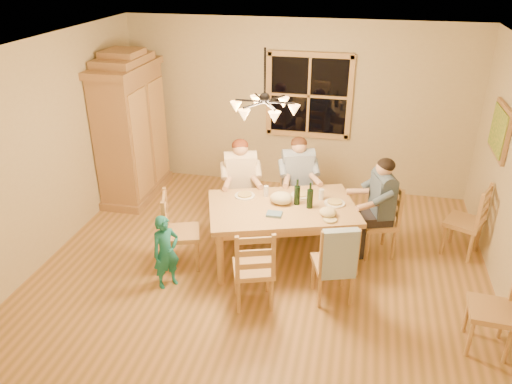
% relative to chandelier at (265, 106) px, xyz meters
% --- Properties ---
extents(floor, '(5.50, 5.50, 0.00)m').
position_rel_chandelier_xyz_m(floor, '(0.00, 0.00, -2.08)').
color(floor, olive).
rests_on(floor, ground).
extents(ceiling, '(5.50, 5.00, 0.02)m').
position_rel_chandelier_xyz_m(ceiling, '(0.00, 0.00, 0.62)').
color(ceiling, white).
rests_on(ceiling, wall_back).
extents(wall_back, '(5.50, 0.02, 2.70)m').
position_rel_chandelier_xyz_m(wall_back, '(0.00, 2.50, -0.73)').
color(wall_back, '#C1B289').
rests_on(wall_back, floor).
extents(wall_left, '(0.02, 5.00, 2.70)m').
position_rel_chandelier_xyz_m(wall_left, '(-2.75, 0.00, -0.73)').
color(wall_left, '#C1B289').
rests_on(wall_left, floor).
extents(window, '(1.30, 0.06, 1.30)m').
position_rel_chandelier_xyz_m(window, '(0.20, 2.47, -0.53)').
color(window, black).
rests_on(window, wall_back).
extents(painting, '(0.06, 0.78, 0.64)m').
position_rel_chandelier_xyz_m(painting, '(2.71, 1.20, -0.48)').
color(painting, olive).
rests_on(painting, wall_right).
extents(chandelier, '(0.77, 0.68, 0.71)m').
position_rel_chandelier_xyz_m(chandelier, '(0.00, 0.00, 0.00)').
color(chandelier, black).
rests_on(chandelier, ceiling).
extents(armoire, '(0.66, 1.40, 2.30)m').
position_rel_chandelier_xyz_m(armoire, '(-2.42, 1.60, -1.02)').
color(armoire, olive).
rests_on(armoire, floor).
extents(dining_table, '(2.05, 1.61, 0.76)m').
position_rel_chandelier_xyz_m(dining_table, '(0.19, 0.23, -1.42)').
color(dining_table, '#B1864E').
rests_on(dining_table, floor).
extents(chair_far_left, '(0.55, 0.54, 0.99)m').
position_rel_chandelier_xyz_m(chair_far_left, '(-0.51, 0.89, -1.77)').
color(chair_far_left, tan).
rests_on(chair_far_left, floor).
extents(chair_far_right, '(0.55, 0.54, 0.99)m').
position_rel_chandelier_xyz_m(chair_far_right, '(0.25, 1.15, -1.77)').
color(chair_far_right, tan).
rests_on(chair_far_right, floor).
extents(chair_near_left, '(0.55, 0.54, 0.99)m').
position_rel_chandelier_xyz_m(chair_near_left, '(0.03, -0.71, -1.77)').
color(chair_near_left, tan).
rests_on(chair_near_left, floor).
extents(chair_near_right, '(0.55, 0.54, 0.99)m').
position_rel_chandelier_xyz_m(chair_near_right, '(0.88, -0.43, -1.77)').
color(chair_near_right, tan).
rests_on(chair_near_right, floor).
extents(chair_end_left, '(0.54, 0.55, 0.99)m').
position_rel_chandelier_xyz_m(chair_end_left, '(-0.99, -0.17, -1.77)').
color(chair_end_left, tan).
rests_on(chair_end_left, floor).
extents(chair_end_right, '(0.54, 0.55, 0.99)m').
position_rel_chandelier_xyz_m(chair_end_right, '(1.37, 0.63, -1.77)').
color(chair_end_right, tan).
rests_on(chair_end_right, floor).
extents(adult_woman, '(0.49, 0.52, 0.87)m').
position_rel_chandelier_xyz_m(adult_woman, '(-0.51, 0.89, -1.24)').
color(adult_woman, beige).
rests_on(adult_woman, floor).
extents(adult_plaid_man, '(0.49, 0.52, 0.87)m').
position_rel_chandelier_xyz_m(adult_plaid_man, '(0.25, 1.15, -1.24)').
color(adult_plaid_man, navy).
rests_on(adult_plaid_man, floor).
extents(adult_slate_man, '(0.52, 0.49, 0.87)m').
position_rel_chandelier_xyz_m(adult_slate_man, '(1.37, 0.63, -1.24)').
color(adult_slate_man, '#415369').
rests_on(adult_slate_man, floor).
extents(towel, '(0.39, 0.22, 0.58)m').
position_rel_chandelier_xyz_m(towel, '(0.95, -0.61, -1.38)').
color(towel, '#98B3CE').
rests_on(towel, chair_near_right).
extents(wine_bottle_a, '(0.08, 0.08, 0.33)m').
position_rel_chandelier_xyz_m(wine_bottle_a, '(0.35, 0.32, -1.15)').
color(wine_bottle_a, black).
rests_on(wine_bottle_a, dining_table).
extents(wine_bottle_b, '(0.08, 0.08, 0.33)m').
position_rel_chandelier_xyz_m(wine_bottle_b, '(0.52, 0.26, -1.15)').
color(wine_bottle_b, black).
rests_on(wine_bottle_b, dining_table).
extents(plate_woman, '(0.26, 0.26, 0.02)m').
position_rel_chandelier_xyz_m(plate_woman, '(-0.33, 0.39, -1.31)').
color(plate_woman, white).
rests_on(plate_woman, dining_table).
extents(plate_plaid, '(0.26, 0.26, 0.02)m').
position_rel_chandelier_xyz_m(plate_plaid, '(0.37, 0.56, -1.31)').
color(plate_plaid, white).
rests_on(plate_plaid, dining_table).
extents(plate_slate, '(0.26, 0.26, 0.02)m').
position_rel_chandelier_xyz_m(plate_slate, '(0.81, 0.43, -1.31)').
color(plate_slate, white).
rests_on(plate_slate, dining_table).
extents(wine_glass_a, '(0.06, 0.06, 0.14)m').
position_rel_chandelier_xyz_m(wine_glass_a, '(-0.07, 0.46, -1.25)').
color(wine_glass_a, silver).
rests_on(wine_glass_a, dining_table).
extents(wine_glass_b, '(0.06, 0.06, 0.14)m').
position_rel_chandelier_xyz_m(wine_glass_b, '(0.63, 0.52, -1.25)').
color(wine_glass_b, silver).
rests_on(wine_glass_b, dining_table).
extents(cap, '(0.20, 0.20, 0.11)m').
position_rel_chandelier_xyz_m(cap, '(0.75, 0.09, -1.26)').
color(cap, '#CABB86').
rests_on(cap, dining_table).
extents(napkin, '(0.22, 0.19, 0.03)m').
position_rel_chandelier_xyz_m(napkin, '(0.13, -0.02, -1.30)').
color(napkin, slate).
rests_on(napkin, dining_table).
extents(cloth_bundle, '(0.28, 0.22, 0.15)m').
position_rel_chandelier_xyz_m(cloth_bundle, '(0.16, 0.29, -1.24)').
color(cloth_bundle, '#C0B78B').
rests_on(cloth_bundle, dining_table).
extents(child, '(0.39, 0.40, 0.92)m').
position_rel_chandelier_xyz_m(child, '(-1.03, -0.62, -1.62)').
color(child, '#1B7A79').
rests_on(child, floor).
extents(chair_spare_front, '(0.45, 0.47, 0.99)m').
position_rel_chandelier_xyz_m(chair_spare_front, '(2.45, -0.90, -1.77)').
color(chair_spare_front, tan).
rests_on(chair_spare_front, floor).
extents(chair_spare_back, '(0.57, 0.58, 0.99)m').
position_rel_chandelier_xyz_m(chair_spare_back, '(2.45, 0.87, -1.77)').
color(chair_spare_back, tan).
rests_on(chair_spare_back, floor).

